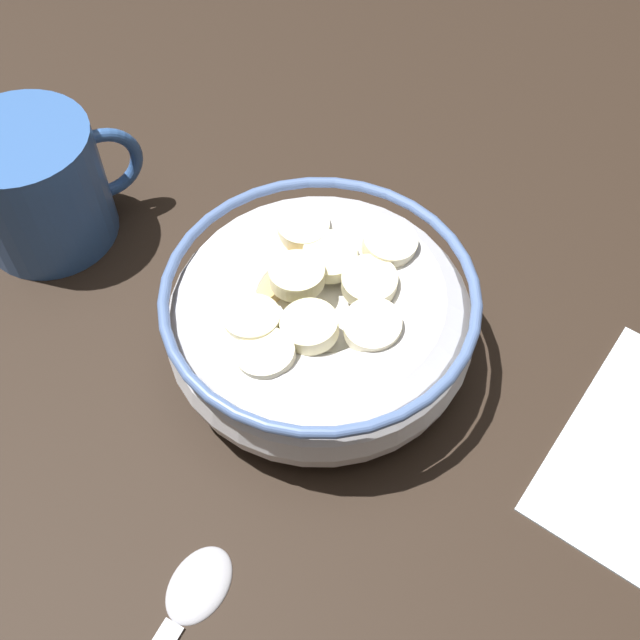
% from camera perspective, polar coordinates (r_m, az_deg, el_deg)
% --- Properties ---
extents(ground_plane, '(1.07, 1.07, 0.02)m').
position_cam_1_polar(ground_plane, '(0.45, -0.00, -2.97)').
color(ground_plane, black).
extents(cereal_bowl, '(0.17, 0.17, 0.06)m').
position_cam_1_polar(cereal_bowl, '(0.41, -0.01, 0.14)').
color(cereal_bowl, silver).
rests_on(cereal_bowl, ground_plane).
extents(spoon, '(0.13, 0.09, 0.01)m').
position_cam_1_polar(spoon, '(0.38, -10.75, -21.11)').
color(spoon, '#A5A5AD').
rests_on(spoon, ground_plane).
extents(coffee_mug, '(0.11, 0.08, 0.08)m').
position_cam_1_polar(coffee_mug, '(0.50, -20.07, 9.29)').
color(coffee_mug, '#335999').
rests_on(coffee_mug, ground_plane).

